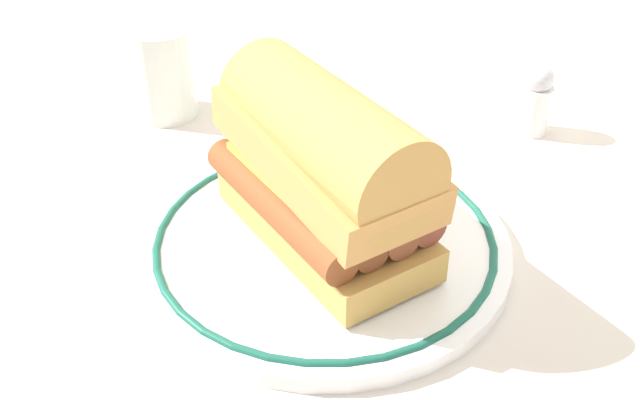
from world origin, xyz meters
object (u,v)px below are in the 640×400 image
at_px(sausage_sandwich, 320,164).
at_px(drinking_glass, 163,77).
at_px(salt_shaker, 535,100).
at_px(plate, 320,241).

xyz_separation_m(sausage_sandwich, drinking_glass, (-0.24, 0.07, -0.04)).
xyz_separation_m(sausage_sandwich, salt_shaker, (0.04, 0.26, -0.04)).
height_order(sausage_sandwich, drinking_glass, sausage_sandwich).
bearing_deg(salt_shaker, sausage_sandwich, -98.84).
height_order(plate, drinking_glass, drinking_glass).
distance_m(drinking_glass, salt_shaker, 0.34).
distance_m(plate, drinking_glass, 0.26).
height_order(plate, sausage_sandwich, sausage_sandwich).
distance_m(sausage_sandwich, drinking_glass, 0.26).
distance_m(plate, salt_shaker, 0.26).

